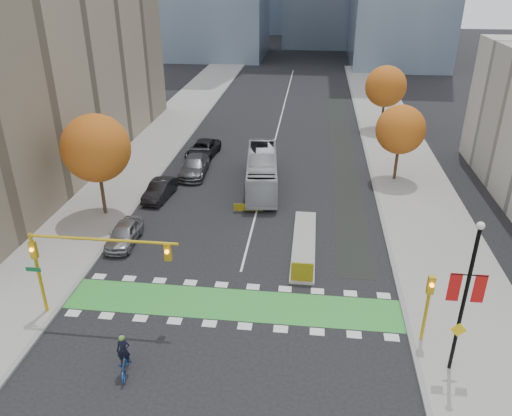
% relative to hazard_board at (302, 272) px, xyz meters
% --- Properties ---
extents(ground, '(300.00, 300.00, 0.00)m').
position_rel_hazard_board_xyz_m(ground, '(-4.00, -4.20, -0.80)').
color(ground, black).
rests_on(ground, ground).
extents(sidewalk_west, '(7.00, 120.00, 0.15)m').
position_rel_hazard_board_xyz_m(sidewalk_west, '(-17.50, 15.80, -0.73)').
color(sidewalk_west, gray).
rests_on(sidewalk_west, ground).
extents(sidewalk_east, '(7.00, 120.00, 0.15)m').
position_rel_hazard_board_xyz_m(sidewalk_east, '(9.50, 15.80, -0.73)').
color(sidewalk_east, gray).
rests_on(sidewalk_east, ground).
extents(curb_west, '(0.30, 120.00, 0.16)m').
position_rel_hazard_board_xyz_m(curb_west, '(-14.00, 15.80, -0.73)').
color(curb_west, gray).
rests_on(curb_west, ground).
extents(curb_east, '(0.30, 120.00, 0.16)m').
position_rel_hazard_board_xyz_m(curb_east, '(6.00, 15.80, -0.73)').
color(curb_east, gray).
rests_on(curb_east, ground).
extents(bike_crossing, '(20.00, 3.00, 0.01)m').
position_rel_hazard_board_xyz_m(bike_crossing, '(-4.00, -2.70, -0.79)').
color(bike_crossing, green).
rests_on(bike_crossing, ground).
extents(centre_line, '(0.15, 70.00, 0.01)m').
position_rel_hazard_board_xyz_m(centre_line, '(-4.00, 35.80, -0.80)').
color(centre_line, silver).
rests_on(centre_line, ground).
extents(bike_lane_paint, '(2.50, 50.00, 0.01)m').
position_rel_hazard_board_xyz_m(bike_lane_paint, '(3.50, 25.80, -0.80)').
color(bike_lane_paint, black).
rests_on(bike_lane_paint, ground).
extents(median_island, '(1.60, 10.00, 0.16)m').
position_rel_hazard_board_xyz_m(median_island, '(0.00, 4.80, -0.72)').
color(median_island, gray).
rests_on(median_island, ground).
extents(hazard_board, '(1.40, 0.12, 1.30)m').
position_rel_hazard_board_xyz_m(hazard_board, '(0.00, 0.00, 0.00)').
color(hazard_board, yellow).
rests_on(hazard_board, median_island).
extents(building_west, '(16.00, 44.00, 25.00)m').
position_rel_hazard_board_xyz_m(building_west, '(-28.00, 17.80, 11.70)').
color(building_west, gray).
rests_on(building_west, ground).
extents(tree_west, '(5.20, 5.20, 8.22)m').
position_rel_hazard_board_xyz_m(tree_west, '(-16.00, 7.80, 4.82)').
color(tree_west, '#332114').
rests_on(tree_west, ground).
extents(tree_east_near, '(4.40, 4.40, 7.08)m').
position_rel_hazard_board_xyz_m(tree_east_near, '(8.00, 17.80, 4.06)').
color(tree_east_near, '#332114').
rests_on(tree_east_near, ground).
extents(tree_east_far, '(4.80, 4.80, 7.65)m').
position_rel_hazard_board_xyz_m(tree_east_far, '(8.50, 33.80, 4.44)').
color(tree_east_far, '#332114').
rests_on(tree_east_far, ground).
extents(traffic_signal_west, '(8.53, 0.56, 5.20)m').
position_rel_hazard_board_xyz_m(traffic_signal_west, '(-11.93, -4.71, 3.23)').
color(traffic_signal_west, '#BF9914').
rests_on(traffic_signal_west, ground).
extents(traffic_signal_east, '(0.35, 0.43, 4.10)m').
position_rel_hazard_board_xyz_m(traffic_signal_east, '(6.50, -4.71, 1.93)').
color(traffic_signal_east, '#BF9914').
rests_on(traffic_signal_east, ground).
extents(banner_lamppost, '(1.65, 0.36, 8.28)m').
position_rel_hazard_board_xyz_m(banner_lamppost, '(7.50, -6.70, 3.81)').
color(banner_lamppost, black).
rests_on(banner_lamppost, ground).
extents(cyclist, '(1.09, 2.10, 2.31)m').
position_rel_hazard_board_xyz_m(cyclist, '(-8.32, -8.73, -0.03)').
color(cyclist, navy).
rests_on(cyclist, ground).
extents(bus, '(3.67, 11.29, 3.09)m').
position_rel_hazard_board_xyz_m(bus, '(-4.12, 14.84, 0.74)').
color(bus, '#B1B5B9').
rests_on(bus, ground).
extents(parked_car_a, '(1.90, 4.56, 1.54)m').
position_rel_hazard_board_xyz_m(parked_car_a, '(-12.83, 3.56, -0.03)').
color(parked_car_a, gray).
rests_on(parked_car_a, ground).
extents(parked_car_b, '(2.10, 4.80, 1.53)m').
position_rel_hazard_board_xyz_m(parked_car_b, '(-12.52, 11.40, -0.03)').
color(parked_car_b, black).
rests_on(parked_car_b, ground).
extents(parked_car_c, '(2.67, 6.00, 1.71)m').
position_rel_hazard_board_xyz_m(parked_car_c, '(-10.81, 17.05, 0.05)').
color(parked_car_c, '#4D4D52').
rests_on(parked_car_c, ground).
extents(parked_car_d, '(3.14, 5.88, 1.57)m').
position_rel_hazard_board_xyz_m(parked_car_d, '(-11.05, 22.05, -0.01)').
color(parked_car_d, black).
rests_on(parked_car_d, ground).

